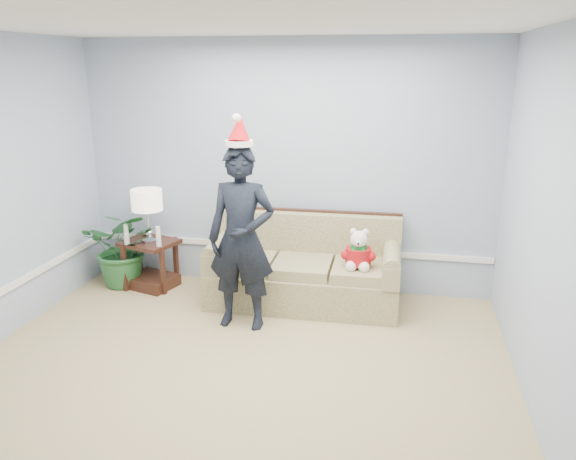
# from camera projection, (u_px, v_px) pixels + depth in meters

# --- Properties ---
(room_shell) EXTENTS (4.54, 5.04, 2.74)m
(room_shell) POSITION_uv_depth(u_px,v_px,m) (205.00, 234.00, 3.70)
(room_shell) COLOR tan
(room_shell) RESTS_ON ground
(wainscot_trim) EXTENTS (4.49, 4.99, 0.06)m
(wainscot_trim) POSITION_uv_depth(u_px,v_px,m) (134.00, 282.00, 5.29)
(wainscot_trim) COLOR white
(wainscot_trim) RESTS_ON room_shell
(sofa) EXTENTS (1.98, 0.88, 0.92)m
(sofa) POSITION_uv_depth(u_px,v_px,m) (304.00, 272.00, 5.89)
(sofa) COLOR brown
(sofa) RESTS_ON room_shell
(side_table) EXTENTS (0.67, 0.61, 0.54)m
(side_table) POSITION_uv_depth(u_px,v_px,m) (151.00, 269.00, 6.31)
(side_table) COLOR #3E2016
(side_table) RESTS_ON room_shell
(table_lamp) EXTENTS (0.33, 0.33, 0.59)m
(table_lamp) POSITION_uv_depth(u_px,v_px,m) (147.00, 202.00, 6.03)
(table_lamp) COLOR silver
(table_lamp) RESTS_ON side_table
(candle_pair) EXTENTS (0.43, 0.06, 0.22)m
(candle_pair) POSITION_uv_depth(u_px,v_px,m) (142.00, 236.00, 6.03)
(candle_pair) COLOR silver
(candle_pair) RESTS_ON side_table
(houseplant) EXTENTS (0.89, 0.80, 0.89)m
(houseplant) POSITION_uv_depth(u_px,v_px,m) (124.00, 247.00, 6.30)
(houseplant) COLOR #25612F
(houseplant) RESTS_ON room_shell
(man) EXTENTS (0.64, 0.42, 1.74)m
(man) POSITION_uv_depth(u_px,v_px,m) (241.00, 239.00, 5.20)
(man) COLOR black
(man) RESTS_ON room_shell
(santa_hat) EXTENTS (0.27, 0.30, 0.30)m
(santa_hat) POSITION_uv_depth(u_px,v_px,m) (239.00, 131.00, 4.93)
(santa_hat) COLOR white
(santa_hat) RESTS_ON man
(teddy_bear) EXTENTS (0.26, 0.29, 0.41)m
(teddy_bear) POSITION_uv_depth(u_px,v_px,m) (358.00, 254.00, 5.52)
(teddy_bear) COLOR white
(teddy_bear) RESTS_ON sofa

